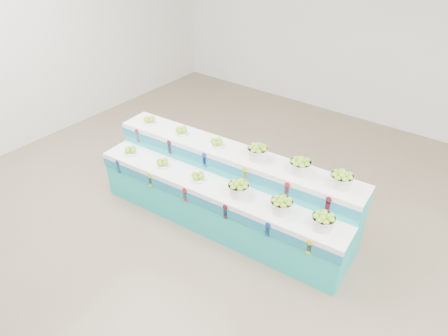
{
  "coord_description": "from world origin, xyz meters",
  "views": [
    {
      "loc": [
        1.86,
        -2.76,
        3.8
      ],
      "look_at": [
        -0.81,
        0.76,
        0.87
      ],
      "focal_mm": 32.69,
      "sensor_mm": 36.0,
      "label": 1
    }
  ],
  "objects_px": {
    "display_stand": "(224,190)",
    "basket_lower_left": "(239,188)",
    "plate_upper_mid": "(182,130)",
    "basket_upper_right": "(342,179)"
  },
  "relations": [
    {
      "from": "display_stand",
      "to": "basket_lower_left",
      "type": "relative_size",
      "value": 13.47
    },
    {
      "from": "basket_lower_left",
      "to": "display_stand",
      "type": "bearing_deg",
      "value": 152.15
    },
    {
      "from": "display_stand",
      "to": "plate_upper_mid",
      "type": "height_order",
      "value": "plate_upper_mid"
    },
    {
      "from": "basket_lower_left",
      "to": "plate_upper_mid",
      "type": "relative_size",
      "value": 1.21
    },
    {
      "from": "display_stand",
      "to": "basket_upper_right",
      "type": "relative_size",
      "value": 13.47
    },
    {
      "from": "plate_upper_mid",
      "to": "basket_upper_right",
      "type": "xyz_separation_m",
      "value": [
        2.33,
        0.16,
        0.05
      ]
    },
    {
      "from": "basket_lower_left",
      "to": "plate_upper_mid",
      "type": "xyz_separation_m",
      "value": [
        -1.26,
        0.36,
        0.25
      ]
    },
    {
      "from": "basket_upper_right",
      "to": "display_stand",
      "type": "bearing_deg",
      "value": -167.39
    },
    {
      "from": "basket_lower_left",
      "to": "plate_upper_mid",
      "type": "height_order",
      "value": "plate_upper_mid"
    },
    {
      "from": "basket_lower_left",
      "to": "plate_upper_mid",
      "type": "bearing_deg",
      "value": 163.83
    }
  ]
}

